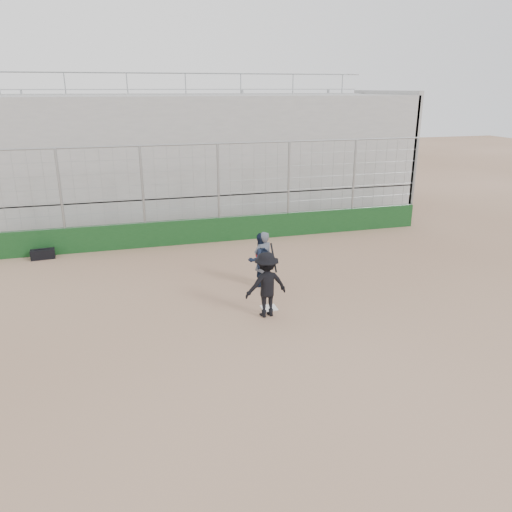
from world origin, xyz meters
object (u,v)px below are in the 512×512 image
object	(u,v)px
equipment_bag	(43,254)
batter_at_plate	(266,284)
catcher_crouched	(260,268)
umpire	(263,262)

from	to	relation	value
equipment_bag	batter_at_plate	bearing A→B (deg)	-46.36
batter_at_plate	catcher_crouched	size ratio (longest dim) A/B	1.68
catcher_crouched	umpire	bearing A→B (deg)	-8.88
batter_at_plate	equipment_bag	distance (m)	9.63
batter_at_plate	umpire	distance (m)	2.23
batter_at_plate	catcher_crouched	bearing A→B (deg)	78.53
batter_at_plate	catcher_crouched	distance (m)	2.24
umpire	equipment_bag	world-z (taller)	umpire
batter_at_plate	catcher_crouched	world-z (taller)	batter_at_plate
catcher_crouched	equipment_bag	xyz separation A→B (m)	(-7.07, 4.78, -0.41)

